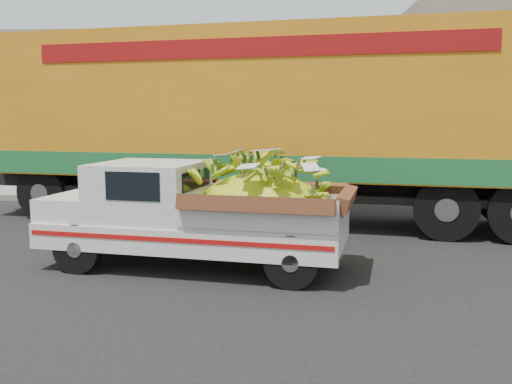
{
  "coord_description": "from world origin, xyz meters",
  "views": [
    {
      "loc": [
        2.68,
        -7.16,
        2.15
      ],
      "look_at": [
        2.22,
        1.1,
        1.04
      ],
      "focal_mm": 40.0,
      "sensor_mm": 36.0,
      "label": 1
    }
  ],
  "objects": [
    {
      "name": "ground",
      "position": [
        0.0,
        0.0,
        0.0
      ],
      "size": [
        100.0,
        100.0,
        0.0
      ],
      "primitive_type": "plane",
      "color": "black",
      "rests_on": "ground"
    },
    {
      "name": "curb",
      "position": [
        0.0,
        6.87,
        0.07
      ],
      "size": [
        60.0,
        0.25,
        0.15
      ],
      "primitive_type": "cube",
      "color": "gray",
      "rests_on": "ground"
    },
    {
      "name": "sidewalk",
      "position": [
        0.0,
        8.97,
        0.07
      ],
      "size": [
        60.0,
        4.0,
        0.14
      ],
      "primitive_type": "cube",
      "color": "gray",
      "rests_on": "ground"
    },
    {
      "name": "building_left",
      "position": [
        -8.0,
        14.87,
        2.5
      ],
      "size": [
        18.0,
        6.0,
        5.0
      ],
      "primitive_type": "cube",
      "color": "gray",
      "rests_on": "ground"
    },
    {
      "name": "pickup_truck",
      "position": [
        1.69,
        0.64,
        0.8
      ],
      "size": [
        4.46,
        2.32,
        1.49
      ],
      "rotation": [
        0.0,
        0.0,
        -0.19
      ],
      "color": "black",
      "rests_on": "ground"
    },
    {
      "name": "semi_trailer",
      "position": [
        2.23,
        4.42,
        2.12
      ],
      "size": [
        12.09,
        4.9,
        3.8
      ],
      "rotation": [
        0.0,
        0.0,
        -0.21
      ],
      "color": "black",
      "rests_on": "ground"
    }
  ]
}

